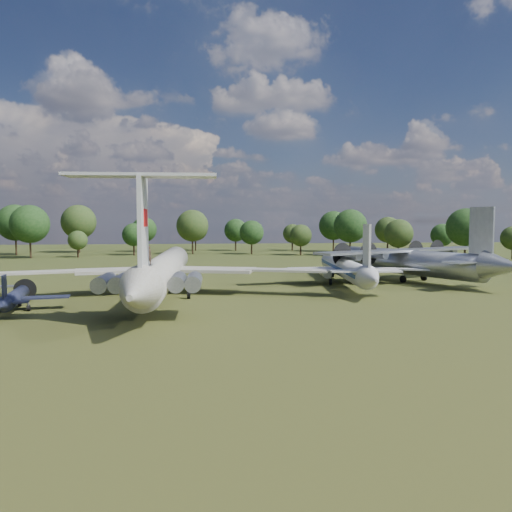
{
  "coord_description": "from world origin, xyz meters",
  "views": [
    {
      "loc": [
        0.63,
        -69.35,
        9.86
      ],
      "look_at": [
        8.74,
        -0.37,
        5.0
      ],
      "focal_mm": 35.0,
      "sensor_mm": 36.0,
      "label": 1
    }
  ],
  "objects": [
    {
      "name": "tu104_jet",
      "position": [
        23.41,
        5.83,
        2.01
      ],
      "size": [
        33.79,
        42.83,
        4.02
      ],
      "primitive_type": null,
      "rotation": [
        0.0,
        0.0,
        -0.1
      ],
      "color": "white",
      "rests_on": "ground"
    },
    {
      "name": "an12_transport",
      "position": [
        35.21,
        8.91,
        2.58
      ],
      "size": [
        48.46,
        50.46,
        5.17
      ],
      "primitive_type": null,
      "rotation": [
        0.0,
        0.0,
        0.44
      ],
      "color": "#93959A",
      "rests_on": "ground"
    },
    {
      "name": "small_prop_west",
      "position": [
        -19.34,
        -12.55,
        1.13
      ],
      "size": [
        13.61,
        17.02,
        2.26
      ],
      "primitive_type": null,
      "rotation": [
        0.0,
        0.0,
        0.16
      ],
      "color": "black",
      "rests_on": "ground"
    },
    {
      "name": "person_on_il62",
      "position": [
        -4.23,
        -19.07,
        6.48
      ],
      "size": [
        0.82,
        0.68,
        1.92
      ],
      "primitive_type": "imported",
      "rotation": [
        0.0,
        0.0,
        3.5
      ],
      "color": "brown",
      "rests_on": "il62_airliner"
    },
    {
      "name": "il62_airliner",
      "position": [
        -3.71,
        -3.61,
        2.76
      ],
      "size": [
        45.21,
        57.77,
        5.52
      ],
      "primitive_type": null,
      "rotation": [
        0.0,
        0.0,
        -0.03
      ],
      "color": "#B7B7B3",
      "rests_on": "ground"
    },
    {
      "name": "ground",
      "position": [
        0.0,
        0.0,
        0.0
      ],
      "size": [
        300.0,
        300.0,
        0.0
      ],
      "primitive_type": "plane",
      "color": "#213B13",
      "rests_on": "ground"
    }
  ]
}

